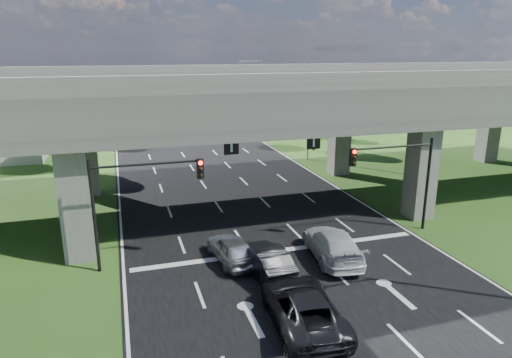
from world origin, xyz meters
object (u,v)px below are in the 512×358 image
signal_left (137,192)px  car_white (333,244)px  car_trailing (303,308)px  streetlight_far (306,104)px  signal_right (400,169)px  car_dark (266,260)px  streetlight_beyond (259,91)px  car_silver (232,249)px

signal_left → car_white: bearing=-12.0°
signal_left → car_trailing: signal_left is taller
streetlight_far → car_trailing: size_ratio=1.72×
signal_right → signal_left: size_ratio=1.00×
car_dark → car_trailing: size_ratio=0.79×
streetlight_beyond → car_silver: (-13.16, -37.00, -5.08)m
car_white → car_trailing: size_ratio=0.97×
streetlight_beyond → car_silver: streetlight_beyond is taller
streetlight_far → car_dark: 26.22m
signal_left → car_trailing: size_ratio=1.03×
streetlight_far → car_white: (-7.69, -22.23, -5.00)m
car_dark → streetlight_far: bearing=-120.8°
signal_right → signal_left: 15.65m
car_silver → car_dark: (1.36, -1.86, 0.02)m
streetlight_far → car_white: size_ratio=1.78×
car_silver → streetlight_beyond: bearing=-116.1°
car_silver → car_trailing: size_ratio=0.75×
streetlight_far → car_dark: size_ratio=2.17×
car_trailing → signal_right: bearing=-135.9°
streetlight_beyond → car_dark: 40.93m
streetlight_far → streetlight_beyond: 16.00m
car_silver → streetlight_far: bearing=-128.6°
car_trailing → car_white: bearing=-121.4°
signal_right → streetlight_beyond: (2.27, 36.06, 1.66)m
streetlight_beyond → car_white: 39.31m
car_trailing → streetlight_far: bearing=-107.8°
car_white → car_trailing: car_white is taller
car_silver → car_white: car_white is taller
streetlight_beyond → car_white: size_ratio=1.78×
signal_right → car_white: signal_right is taller
car_silver → car_trailing: (1.40, -6.70, 0.07)m
car_dark → car_white: bearing=-174.6°
signal_left → car_silver: bearing=-11.2°
signal_left → car_dark: (6.13, -2.81, -3.40)m
signal_right → car_dark: bearing=-163.6°
signal_left → streetlight_far: bearing=48.2°
signal_left → streetlight_beyond: bearing=63.6°
car_silver → car_dark: size_ratio=0.94×
car_dark → car_trailing: bearing=86.9°
car_white → car_dark: bearing=16.8°
car_silver → car_white: bearing=160.8°
car_silver → car_dark: bearing=119.7°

